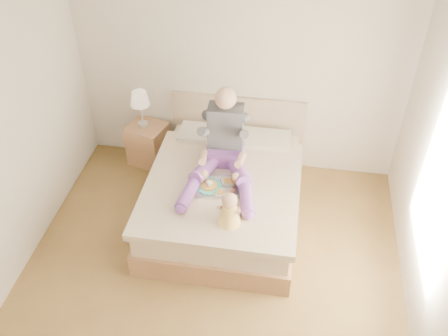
% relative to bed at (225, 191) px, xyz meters
% --- Properties ---
extents(room, '(4.02, 4.22, 2.71)m').
position_rel_bed_xyz_m(room, '(0.08, -1.08, 1.19)').
color(room, brown).
rests_on(room, ground).
extents(bed, '(1.70, 2.18, 1.00)m').
position_rel_bed_xyz_m(bed, '(0.00, 0.00, 0.00)').
color(bed, '#8B6140').
rests_on(bed, ground).
extents(nightstand, '(0.56, 0.53, 0.57)m').
position_rel_bed_xyz_m(nightstand, '(-1.16, 0.80, -0.03)').
color(nightstand, '#8B6140').
rests_on(nightstand, ground).
extents(lamp, '(0.24, 0.24, 0.50)m').
position_rel_bed_xyz_m(lamp, '(-1.21, 0.80, 0.63)').
color(lamp, silver).
rests_on(lamp, nightstand).
extents(adult, '(0.83, 1.18, 0.98)m').
position_rel_bed_xyz_m(adult, '(-0.03, 0.07, 0.58)').
color(adult, '#743E9C').
rests_on(adult, bed).
extents(tray, '(0.53, 0.46, 0.13)m').
position_rel_bed_xyz_m(tray, '(-0.04, -0.26, 0.32)').
color(tray, silver).
rests_on(tray, bed).
extents(baby, '(0.25, 0.35, 0.38)m').
position_rel_bed_xyz_m(baby, '(0.17, -0.76, 0.45)').
color(baby, '#FAC94F').
rests_on(baby, bed).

